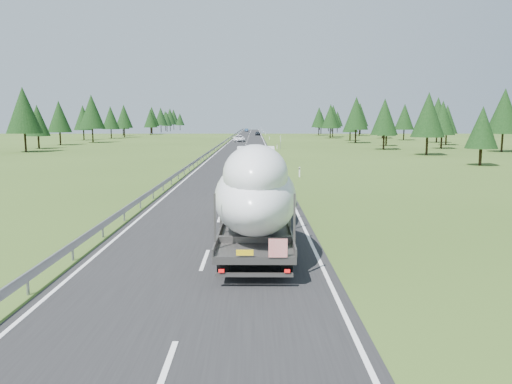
{
  "coord_description": "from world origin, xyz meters",
  "views": [
    {
      "loc": [
        2.0,
        -19.46,
        5.56
      ],
      "look_at": [
        2.08,
        4.85,
        2.08
      ],
      "focal_mm": 35.0,
      "sensor_mm": 36.0,
      "label": 1
    }
  ],
  "objects_px": {
    "highway_sign": "(281,140)",
    "distant_car_blue": "(246,130)",
    "distant_car_dark": "(258,133)",
    "distant_van": "(239,138)",
    "boat_truck": "(256,186)"
  },
  "relations": [
    {
      "from": "highway_sign",
      "to": "distant_car_blue",
      "type": "distance_m",
      "value": 158.58
    },
    {
      "from": "distant_van",
      "to": "boat_truck",
      "type": "bearing_deg",
      "value": -93.34
    },
    {
      "from": "boat_truck",
      "to": "distant_car_blue",
      "type": "distance_m",
      "value": 233.25
    },
    {
      "from": "highway_sign",
      "to": "distant_car_blue",
      "type": "height_order",
      "value": "highway_sign"
    },
    {
      "from": "distant_van",
      "to": "distant_car_blue",
      "type": "bearing_deg",
      "value": 84.45
    },
    {
      "from": "distant_car_dark",
      "to": "highway_sign",
      "type": "bearing_deg",
      "value": -91.45
    },
    {
      "from": "highway_sign",
      "to": "distant_car_blue",
      "type": "bearing_deg",
      "value": 93.36
    },
    {
      "from": "highway_sign",
      "to": "distant_car_dark",
      "type": "distance_m",
      "value": 92.38
    },
    {
      "from": "highway_sign",
      "to": "boat_truck",
      "type": "xyz_separation_m",
      "value": [
        -5.12,
        -74.9,
        0.56
      ]
    },
    {
      "from": "highway_sign",
      "to": "distant_car_dark",
      "type": "relative_size",
      "value": 0.56
    },
    {
      "from": "highway_sign",
      "to": "distant_car_blue",
      "type": "xyz_separation_m",
      "value": [
        -9.3,
        158.3,
        -1.01
      ]
    },
    {
      "from": "distant_van",
      "to": "distant_car_blue",
      "type": "xyz_separation_m",
      "value": [
        0.03,
        123.88,
        -0.07
      ]
    },
    {
      "from": "boat_truck",
      "to": "distant_car_dark",
      "type": "relative_size",
      "value": 4.37
    },
    {
      "from": "boat_truck",
      "to": "highway_sign",
      "type": "bearing_deg",
      "value": 86.09
    },
    {
      "from": "highway_sign",
      "to": "distant_car_blue",
      "type": "relative_size",
      "value": 0.54
    }
  ]
}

